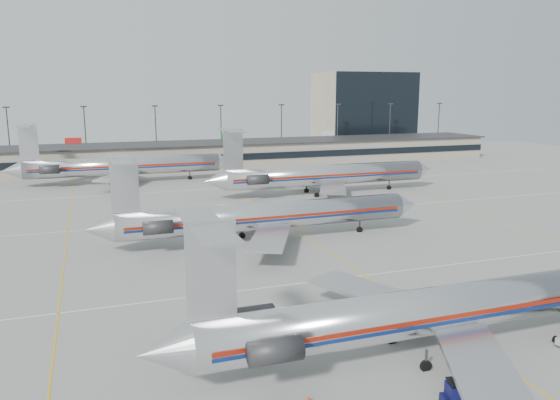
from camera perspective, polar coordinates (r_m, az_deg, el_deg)
name	(u,v)px	position (r m, az deg, el deg)	size (l,w,h in m)	color
ground	(418,311)	(50.63, 14.26, -11.15)	(260.00, 260.00, 0.00)	gray
apron_markings	(365,275)	(58.61, 8.83, -7.78)	(160.00, 0.15, 0.02)	silver
terminal	(200,155)	(140.07, -8.39, 4.70)	(162.00, 17.00, 6.25)	gray
light_mast_row	(189,130)	(153.31, -9.48, 7.27)	(163.60, 0.40, 15.28)	#38383D
distant_building	(363,111)	(188.83, 8.67, 9.22)	(30.00, 20.00, 25.00)	tan
jet_foreground	(432,310)	(42.22, 15.61, -11.01)	(43.65, 25.70, 11.43)	silver
jet_second_row	(261,216)	(69.76, -2.01, -1.67)	(44.35, 26.12, 11.61)	silver
jet_third_row	(322,175)	(102.27, 4.41, 2.65)	(46.20, 28.42, 12.63)	silver
jet_back_row	(120,166)	(118.93, -16.34, 3.45)	(46.49, 28.60, 12.71)	silver
tug_left	(460,396)	(36.75, 18.34, -18.90)	(2.66, 1.72, 1.99)	#090A35
cone_left	(309,399)	(36.06, 3.02, -20.09)	(0.40, 0.40, 0.55)	red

